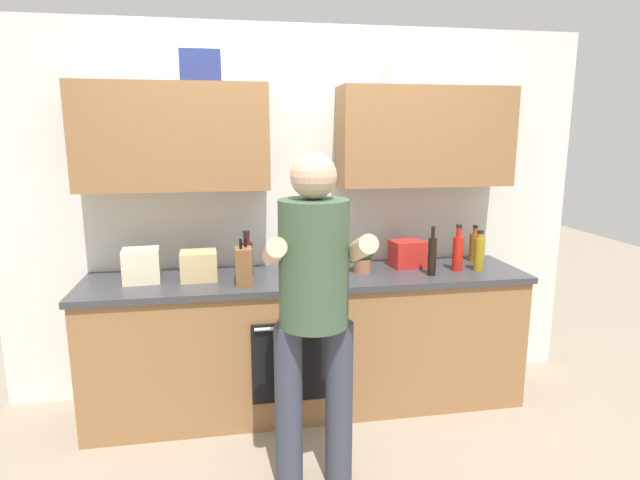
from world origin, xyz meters
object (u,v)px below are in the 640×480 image
(bottle_vinegar, at_px, (338,260))
(bottle_syrup, at_px, (474,246))
(cup_tea, at_px, (242,264))
(person_standing, at_px, (314,298))
(grocery_bag_crisps, at_px, (407,254))
(potted_herb, at_px, (363,253))
(knife_block, at_px, (244,266))
(bottle_wine, at_px, (247,257))
(grocery_bag_rice, at_px, (141,266))
(bottle_soy, at_px, (432,255))
(mixing_bowl, at_px, (299,266))
(bottle_oil, at_px, (479,253))
(bottle_hotsauce, at_px, (458,252))
(grocery_bag_bread, at_px, (199,266))

(bottle_vinegar, height_order, bottle_syrup, bottle_vinegar)
(bottle_syrup, bearing_deg, cup_tea, -179.93)
(person_standing, height_order, grocery_bag_crisps, person_standing)
(potted_herb, distance_m, grocery_bag_crisps, 0.36)
(cup_tea, height_order, knife_block, knife_block)
(bottle_wine, height_order, grocery_bag_rice, bottle_wine)
(bottle_vinegar, distance_m, cup_tea, 0.68)
(bottle_soy, xyz_separation_m, mixing_bowl, (-0.83, 0.20, -0.08))
(bottle_soy, bearing_deg, knife_block, -179.99)
(bottle_soy, height_order, grocery_bag_rice, bottle_soy)
(bottle_soy, height_order, grocery_bag_crisps, bottle_soy)
(bottle_syrup, height_order, knife_block, knife_block)
(person_standing, height_order, bottle_oil, person_standing)
(bottle_hotsauce, xyz_separation_m, cup_tea, (-1.42, 0.22, -0.08))
(bottle_soy, distance_m, cup_tea, 1.24)
(potted_herb, bearing_deg, bottle_hotsauce, -4.83)
(grocery_bag_crisps, bearing_deg, bottle_hotsauce, -27.19)
(bottle_oil, bearing_deg, bottle_soy, -171.05)
(bottle_vinegar, height_order, knife_block, bottle_vinegar)
(cup_tea, distance_m, grocery_bag_bread, 0.31)
(mixing_bowl, bearing_deg, bottle_vinegar, -48.63)
(bottle_vinegar, bearing_deg, potted_herb, 40.26)
(grocery_bag_rice, bearing_deg, bottle_oil, -2.83)
(cup_tea, bearing_deg, bottle_vinegar, -30.61)
(potted_herb, height_order, grocery_bag_rice, potted_herb)
(bottle_oil, xyz_separation_m, cup_tea, (-1.56, 0.25, -0.07))
(cup_tea, distance_m, potted_herb, 0.80)
(bottle_hotsauce, xyz_separation_m, grocery_bag_bread, (-1.68, 0.07, -0.04))
(cup_tea, distance_m, grocery_bag_crisps, 1.12)
(bottle_soy, relative_size, mixing_bowl, 1.32)
(bottle_soy, relative_size, grocery_bag_crisps, 1.49)
(person_standing, distance_m, cup_tea, 1.05)
(bottle_wine, distance_m, grocery_bag_crisps, 1.09)
(grocery_bag_bread, bearing_deg, grocery_bag_rice, 178.62)
(grocery_bag_crisps, xyz_separation_m, grocery_bag_rice, (-1.73, -0.07, 0.01))
(bottle_vinegar, distance_m, grocery_bag_bread, 0.87)
(person_standing, height_order, knife_block, person_standing)
(person_standing, bearing_deg, bottle_wine, 108.01)
(bottle_wine, distance_m, mixing_bowl, 0.35)
(mixing_bowl, bearing_deg, bottle_soy, -13.46)
(bottle_soy, relative_size, potted_herb, 1.33)
(bottle_hotsauce, height_order, grocery_bag_bread, bottle_hotsauce)
(bottle_soy, bearing_deg, bottle_syrup, 34.80)
(bottle_oil, relative_size, bottle_soy, 0.85)
(bottle_vinegar, bearing_deg, bottle_soy, 3.31)
(bottle_soy, height_order, mixing_bowl, bottle_soy)
(grocery_bag_rice, bearing_deg, knife_block, -14.81)
(bottle_hotsauce, height_order, bottle_soy, bottle_soy)
(person_standing, distance_m, knife_block, 0.76)
(bottle_hotsauce, bearing_deg, knife_block, -176.71)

